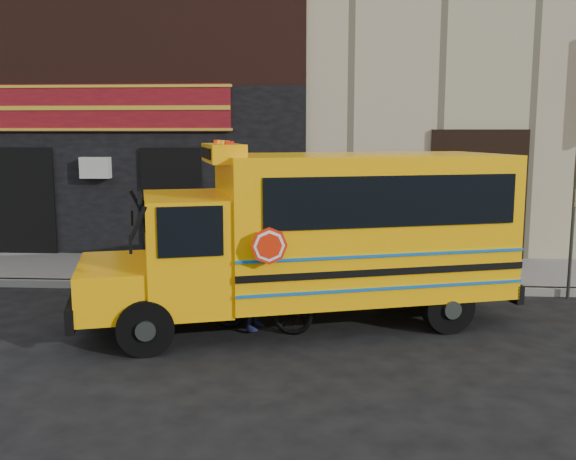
% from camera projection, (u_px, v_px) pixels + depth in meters
% --- Properties ---
extents(ground, '(120.00, 120.00, 0.00)m').
position_uv_depth(ground, '(291.00, 332.00, 10.03)').
color(ground, black).
rests_on(ground, ground).
extents(curb, '(40.00, 0.20, 0.15)m').
position_uv_depth(curb, '(299.00, 287.00, 12.58)').
color(curb, gray).
rests_on(curb, ground).
extents(sidewalk, '(40.00, 3.00, 0.15)m').
position_uv_depth(sidewalk, '(303.00, 271.00, 14.06)').
color(sidewalk, '#64625E').
rests_on(sidewalk, ground).
extents(building, '(20.00, 10.70, 12.00)m').
position_uv_depth(building, '(312.00, 30.00, 19.40)').
color(building, tan).
rests_on(building, sidewalk).
extents(school_bus, '(7.22, 4.05, 2.92)m').
position_uv_depth(school_bus, '(322.00, 232.00, 10.31)').
color(school_bus, black).
rests_on(school_bus, ground).
extents(sign_pole, '(0.09, 0.25, 2.89)m').
position_uv_depth(sign_pole, '(574.00, 214.00, 11.79)').
color(sign_pole, '#363D38').
rests_on(sign_pole, ground).
extents(bicycle, '(1.85, 0.97, 1.07)m').
position_uv_depth(bicycle, '(259.00, 298.00, 9.98)').
color(bicycle, black).
rests_on(bicycle, ground).
extents(cyclist, '(0.50, 0.66, 1.62)m').
position_uv_depth(cyclist, '(255.00, 281.00, 9.96)').
color(cyclist, '#111433').
rests_on(cyclist, ground).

